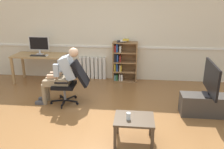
% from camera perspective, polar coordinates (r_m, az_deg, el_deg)
% --- Properties ---
extents(ground_plane, '(18.00, 18.00, 0.00)m').
position_cam_1_polar(ground_plane, '(4.18, -3.38, -12.78)').
color(ground_plane, brown).
extents(back_wall, '(12.00, 0.13, 2.70)m').
position_cam_1_polar(back_wall, '(6.26, 0.41, 10.89)').
color(back_wall, beige).
rests_on(back_wall, ground_plane).
extents(computer_desk, '(1.37, 0.65, 0.76)m').
position_cam_1_polar(computer_desk, '(6.41, -17.70, 3.90)').
color(computer_desk, tan).
rests_on(computer_desk, ground_plane).
extents(imac_monitor, '(0.54, 0.14, 0.47)m').
position_cam_1_polar(imac_monitor, '(6.41, -17.82, 7.29)').
color(imac_monitor, silver).
rests_on(imac_monitor, computer_desk).
extents(keyboard, '(0.43, 0.12, 0.02)m').
position_cam_1_polar(keyboard, '(6.25, -17.96, 4.55)').
color(keyboard, black).
rests_on(keyboard, computer_desk).
extents(computer_mouse, '(0.06, 0.10, 0.03)m').
position_cam_1_polar(computer_mouse, '(6.18, -16.04, 4.64)').
color(computer_mouse, white).
rests_on(computer_mouse, computer_desk).
extents(bookshelf, '(0.66, 0.29, 1.16)m').
position_cam_1_polar(bookshelf, '(6.19, 2.79, 3.29)').
color(bookshelf, olive).
rests_on(bookshelf, ground_plane).
extents(radiator, '(0.77, 0.08, 0.62)m').
position_cam_1_polar(radiator, '(6.46, -4.94, 1.65)').
color(radiator, white).
rests_on(radiator, ground_plane).
extents(office_chair, '(0.85, 0.62, 0.95)m').
position_cam_1_polar(office_chair, '(4.90, -10.11, -1.52)').
color(office_chair, black).
rests_on(office_chair, ground_plane).
extents(person_seated, '(0.98, 0.40, 1.23)m').
position_cam_1_polar(person_seated, '(4.91, -12.47, 0.04)').
color(person_seated, '#937F60').
rests_on(person_seated, ground_plane).
extents(tv_stand, '(1.03, 0.37, 0.41)m').
position_cam_1_polar(tv_stand, '(4.83, 22.78, -7.08)').
color(tv_stand, '#3D3833').
rests_on(tv_stand, ground_plane).
extents(tv_screen, '(0.22, 0.98, 0.63)m').
position_cam_1_polar(tv_screen, '(4.64, 23.61, -1.03)').
color(tv_screen, black).
rests_on(tv_screen, tv_stand).
extents(coffee_table, '(0.61, 0.50, 0.42)m').
position_cam_1_polar(coffee_table, '(3.61, 5.56, -11.73)').
color(coffee_table, '#4C3D2D').
rests_on(coffee_table, ground_plane).
extents(drinking_glass, '(0.07, 0.07, 0.11)m').
position_cam_1_polar(drinking_glass, '(3.51, 4.13, -10.36)').
color(drinking_glass, silver).
rests_on(drinking_glass, coffee_table).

